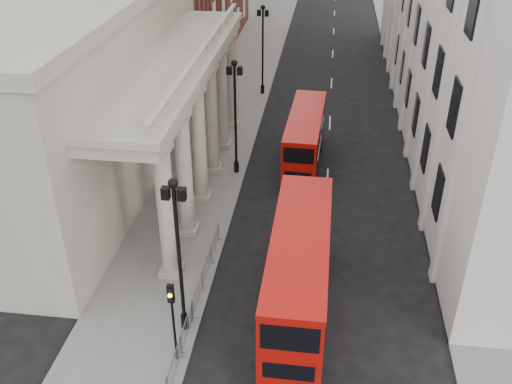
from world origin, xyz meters
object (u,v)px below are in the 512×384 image
Objects in this scene: lamp_post_mid at (235,110)px; lamp_post_north at (263,44)px; lamp_post_south at (178,248)px; bus_near at (299,274)px; traffic_light at (172,309)px; pedestrian_a at (163,226)px; bus_far at (305,140)px; pedestrian_b at (180,183)px; pedestrian_c at (199,176)px.

lamp_post_north is (0.00, 16.00, 0.00)m from lamp_post_mid.
lamp_post_north is at bearing 90.00° from lamp_post_mid.
bus_near is (5.34, 1.77, -2.38)m from lamp_post_south.
lamp_post_mid is 1.93× the size of traffic_light.
traffic_light is 2.79× the size of pedestrian_a.
pedestrian_a is at bearing 108.66° from traffic_light.
pedestrian_b is (-8.03, -5.45, -1.13)m from bus_far.
bus_far is at bearing 49.44° from pedestrian_a.
pedestrian_c is (1.03, 1.28, -0.08)m from pedestrian_b.
bus_near is at bearing 18.37° from lamp_post_south.
lamp_post_south is 16.00m from lamp_post_mid.
traffic_light is at bearing 110.87° from pedestrian_b.
pedestrian_b is 1.64m from pedestrian_c.
lamp_post_north is at bearing 90.17° from traffic_light.
lamp_post_mid reaches higher than pedestrian_b.
pedestrian_b is at bearing 129.73° from bus_near.
lamp_post_north is 30.79m from bus_near.
pedestrian_c is at bearing -96.87° from lamp_post_north.
bus_far is at bearing -138.14° from pedestrian_b.
pedestrian_b reaches higher than pedestrian_c.
bus_near reaches higher than pedestrian_c.
lamp_post_south is 18.55m from bus_far.
pedestrian_b is (-3.35, 14.27, -2.08)m from traffic_light.
pedestrian_c is at bearing 98.50° from traffic_light.
lamp_post_mid is at bearing 90.32° from traffic_light.
bus_near reaches higher than bus_far.
lamp_post_mid is 1.00× the size of lamp_post_north.
lamp_post_south is 32.00m from lamp_post_north.
bus_near is at bearing -85.72° from bus_far.
lamp_post_north reaches higher than bus_far.
lamp_post_north is 25.13m from pedestrian_a.
pedestrian_a is (-7.85, -10.32, -1.27)m from bus_far.
lamp_post_south is 5.00× the size of pedestrian_c.
lamp_post_mid is 16.00m from lamp_post_north.
lamp_post_south is at bearing -102.85° from bus_far.
pedestrian_c is at bearing -120.95° from pedestrian_b.
pedestrian_b is at bearing 104.85° from lamp_post_south.
traffic_light is 14.81m from pedestrian_b.
bus_near is at bearing 35.88° from traffic_light.
lamp_post_south and lamp_post_north have the same top height.
bus_near reaches higher than traffic_light.
lamp_post_north is at bearing 100.40° from bus_near.
pedestrian_c is (-2.23, 13.54, -3.96)m from lamp_post_south.
lamp_post_south reaches higher than bus_far.
lamp_post_north is 20.38m from pedestrian_b.
bus_near reaches higher than pedestrian_a.
lamp_post_south is at bearing 112.52° from pedestrian_b.
bus_near is (5.24, 3.79, -0.57)m from traffic_light.
pedestrian_a is (-3.18, 9.40, -2.22)m from traffic_light.
lamp_post_mid is 0.74× the size of bus_near.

